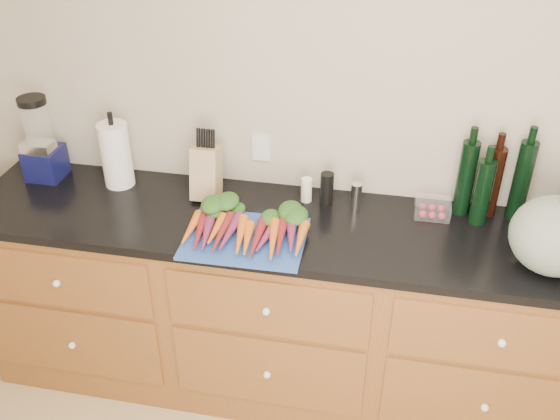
% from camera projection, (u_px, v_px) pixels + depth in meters
% --- Properties ---
extents(wall_back, '(4.10, 0.05, 2.60)m').
position_uv_depth(wall_back, '(402.00, 119.00, 2.61)').
color(wall_back, '#BBB19B').
rests_on(wall_back, ground).
extents(cabinets, '(3.60, 0.64, 0.90)m').
position_uv_depth(cabinets, '(379.00, 323.00, 2.80)').
color(cabinets, brown).
rests_on(cabinets, ground).
extents(countertop, '(3.64, 0.62, 0.04)m').
position_uv_depth(countertop, '(389.00, 237.00, 2.55)').
color(countertop, black).
rests_on(countertop, cabinets).
extents(cutting_board, '(0.49, 0.37, 0.01)m').
position_uv_depth(cutting_board, '(245.00, 238.00, 2.50)').
color(cutting_board, '#284EA8').
rests_on(cutting_board, countertop).
extents(carrots, '(0.49, 0.33, 0.06)m').
position_uv_depth(carrots, '(247.00, 226.00, 2.51)').
color(carrots, orange).
rests_on(carrots, cutting_board).
extents(squash, '(0.32, 0.32, 0.29)m').
position_uv_depth(squash, '(555.00, 236.00, 2.27)').
color(squash, slate).
rests_on(squash, countertop).
extents(blender_appliance, '(0.16, 0.16, 0.40)m').
position_uv_depth(blender_appliance, '(41.00, 143.00, 2.83)').
color(blender_appliance, '#0D0F40').
rests_on(blender_appliance, countertop).
extents(paper_towel, '(0.13, 0.13, 0.30)m').
position_uv_depth(paper_towel, '(116.00, 155.00, 2.79)').
color(paper_towel, white).
rests_on(paper_towel, countertop).
extents(knife_block, '(0.12, 0.12, 0.23)m').
position_uv_depth(knife_block, '(206.00, 173.00, 2.72)').
color(knife_block, tan).
rests_on(knife_block, countertop).
extents(grinder_salt, '(0.05, 0.05, 0.11)m').
position_uv_depth(grinder_salt, '(306.00, 190.00, 2.72)').
color(grinder_salt, white).
rests_on(grinder_salt, countertop).
extents(grinder_pepper, '(0.06, 0.06, 0.15)m').
position_uv_depth(grinder_pepper, '(327.00, 188.00, 2.69)').
color(grinder_pepper, black).
rests_on(grinder_pepper, countertop).
extents(canister_chrome, '(0.05, 0.05, 0.11)m').
position_uv_depth(canister_chrome, '(356.00, 195.00, 2.68)').
color(canister_chrome, white).
rests_on(canister_chrome, countertop).
extents(tomato_box, '(0.15, 0.12, 0.07)m').
position_uv_depth(tomato_box, '(432.00, 208.00, 2.63)').
color(tomato_box, white).
rests_on(tomato_box, countertop).
extents(bottles, '(0.29, 0.15, 0.35)m').
position_uv_depth(bottles, '(491.00, 183.00, 2.56)').
color(bottles, black).
rests_on(bottles, countertop).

